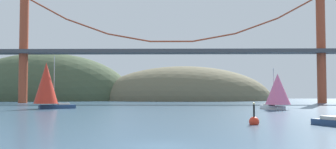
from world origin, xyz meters
TOP-DOWN VIEW (x-y plane):
  - ground_plane at (0.00, 0.00)m, footprint 360.00×360.00m
  - headland_center at (5.00, 135.00)m, footprint 74.93×44.00m
  - headland_left at (-55.00, 135.00)m, footprint 77.02×44.00m
  - suspension_bridge at (-0.00, 95.00)m, footprint 132.09×6.00m
  - sailboat_scarlet_sail at (-25.86, 53.07)m, footprint 9.11×7.03m
  - sailboat_pink_spinnaker at (21.16, 49.14)m, footprint 6.06×8.45m
  - channel_buoy at (9.44, 15.92)m, footprint 1.10×1.10m

SIDE VIEW (x-z plane):
  - ground_plane at x=0.00m, z-range 0.00..0.00m
  - headland_center at x=5.00m, z-range -14.56..14.56m
  - headland_left at x=-55.00m, z-range -20.39..20.39m
  - channel_buoy at x=9.44m, z-range -0.95..1.69m
  - sailboat_pink_spinnaker at x=21.16m, z-range -0.30..7.99m
  - sailboat_scarlet_sail at x=-25.86m, z-range -0.43..10.68m
  - suspension_bridge at x=0.00m, z-range -0.48..34.49m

